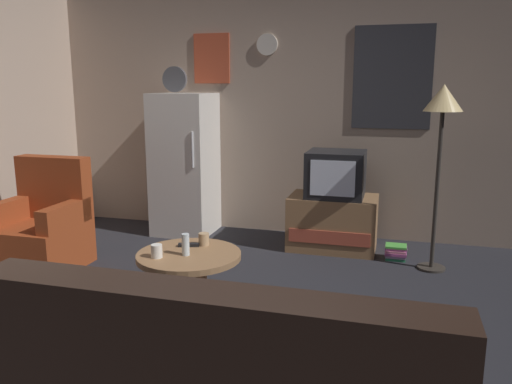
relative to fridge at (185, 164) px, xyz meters
name	(u,v)px	position (x,y,z in m)	size (l,w,h in m)	color
ground_plane	(197,327)	(0.97, -2.10, -0.75)	(12.00, 12.00, 0.00)	#232328
wall_with_art	(282,111)	(0.98, 0.35, 0.56)	(5.20, 0.12, 2.61)	tan
fridge	(185,164)	(0.00, 0.00, 0.00)	(0.60, 0.62, 1.77)	silver
tv_stand	(333,223)	(1.62, -0.16, -0.49)	(0.84, 0.53, 0.53)	#8E6642
crt_tv	(336,174)	(1.64, -0.16, -0.01)	(0.54, 0.51, 0.44)	black
standing_lamp	(442,113)	(2.54, -0.50, 0.60)	(0.32, 0.32, 1.59)	#332D28
coffee_table	(190,284)	(0.85, -1.92, -0.53)	(0.72, 0.72, 0.45)	#8E6642
wine_glass	(186,245)	(0.85, -1.97, -0.23)	(0.05, 0.05, 0.15)	silver
mug_ceramic_white	(157,251)	(0.68, -2.06, -0.26)	(0.08, 0.08, 0.09)	silver
mug_ceramic_tan	(204,239)	(0.89, -1.73, -0.26)	(0.08, 0.08, 0.09)	tan
remote_control	(189,245)	(0.79, -1.78, -0.29)	(0.15, 0.04, 0.02)	black
armchair	(43,230)	(-0.77, -1.37, -0.42)	(0.68, 0.68, 0.96)	maroon
book_stack	(396,252)	(2.23, -0.33, -0.68)	(0.20, 0.17, 0.14)	#36AF6C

